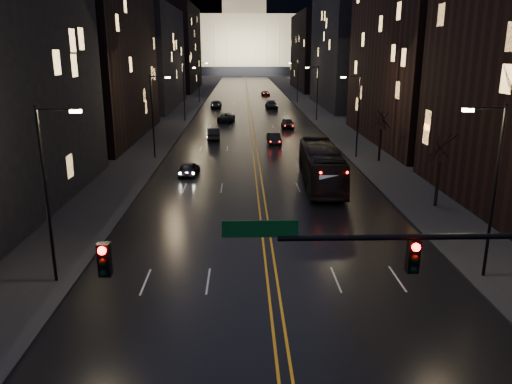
{
  "coord_description": "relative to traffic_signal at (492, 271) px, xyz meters",
  "views": [
    {
      "loc": [
        -1.49,
        -13.42,
        11.42
      ],
      "look_at": [
        -0.77,
        12.25,
        4.11
      ],
      "focal_mm": 35.0,
      "sensor_mm": 36.0,
      "label": 1
    }
  ],
  "objects": [
    {
      "name": "road",
      "position": [
        -5.91,
        130.0,
        -5.09
      ],
      "size": [
        20.0,
        320.0,
        0.02
      ],
      "primitive_type": "cube",
      "color": "black",
      "rests_on": "ground"
    },
    {
      "name": "sidewalk_left",
      "position": [
        -19.91,
        130.0,
        -5.02
      ],
      "size": [
        8.0,
        320.0,
        0.16
      ],
      "primitive_type": "cube",
      "color": "black",
      "rests_on": "ground"
    },
    {
      "name": "sidewalk_right",
      "position": [
        8.09,
        130.0,
        -5.02
      ],
      "size": [
        8.0,
        320.0,
        0.16
      ],
      "primitive_type": "cube",
      "color": "black",
      "rests_on": "ground"
    },
    {
      "name": "center_line",
      "position": [
        -5.91,
        130.0,
        -5.08
      ],
      "size": [
        0.62,
        320.0,
        0.01
      ],
      "primitive_type": "cube",
      "color": "orange",
      "rests_on": "road"
    },
    {
      "name": "building_left_mid",
      "position": [
        -26.91,
        54.0,
        8.9
      ],
      "size": [
        12.0,
        30.0,
        28.0
      ],
      "primitive_type": "cube",
      "color": "black",
      "rests_on": "ground"
    },
    {
      "name": "building_left_far",
      "position": [
        -26.91,
        92.0,
        4.9
      ],
      "size": [
        12.0,
        34.0,
        20.0
      ],
      "primitive_type": "cube",
      "color": "black",
      "rests_on": "ground"
    },
    {
      "name": "building_left_dist",
      "position": [
        -26.91,
        140.0,
        6.9
      ],
      "size": [
        12.0,
        40.0,
        24.0
      ],
      "primitive_type": "cube",
      "color": "black",
      "rests_on": "ground"
    },
    {
      "name": "building_right_mid",
      "position": [
        15.09,
        92.0,
        7.9
      ],
      "size": [
        12.0,
        34.0,
        26.0
      ],
      "primitive_type": "cube",
      "color": "black",
      "rests_on": "ground"
    },
    {
      "name": "building_right_dist",
      "position": [
        15.09,
        140.0,
        5.9
      ],
      "size": [
        12.0,
        40.0,
        22.0
      ],
      "primitive_type": "cube",
      "color": "black",
      "rests_on": "ground"
    },
    {
      "name": "capitol",
      "position": [
        -5.91,
        250.0,
        12.05
      ],
      "size": [
        90.0,
        50.0,
        58.5
      ],
      "color": "black",
      "rests_on": "ground"
    },
    {
      "name": "traffic_signal",
      "position": [
        0.0,
        0.0,
        0.0
      ],
      "size": [
        17.29,
        0.45,
        7.0
      ],
      "color": "black",
      "rests_on": "ground"
    },
    {
      "name": "streetlamp_right_near",
      "position": [
        4.91,
        10.0,
        -0.02
      ],
      "size": [
        2.13,
        0.25,
        9.0
      ],
      "color": "black",
      "rests_on": "ground"
    },
    {
      "name": "streetlamp_left_near",
      "position": [
        -16.72,
        10.0,
        -0.02
      ],
      "size": [
        2.13,
        0.25,
        9.0
      ],
      "color": "black",
      "rests_on": "ground"
    },
    {
      "name": "streetlamp_right_mid",
      "position": [
        4.91,
        40.0,
        -0.02
      ],
      "size": [
        2.13,
        0.25,
        9.0
      ],
      "color": "black",
      "rests_on": "ground"
    },
    {
      "name": "streetlamp_left_mid",
      "position": [
        -16.72,
        40.0,
        -0.02
      ],
      "size": [
        2.13,
        0.25,
        9.0
      ],
      "color": "black",
      "rests_on": "ground"
    },
    {
      "name": "streetlamp_right_far",
      "position": [
        4.91,
        70.0,
        -0.02
      ],
      "size": [
        2.13,
        0.25,
        9.0
      ],
      "color": "black",
      "rests_on": "ground"
    },
    {
      "name": "streetlamp_left_far",
      "position": [
        -16.72,
        70.0,
        -0.02
      ],
      "size": [
        2.13,
        0.25,
        9.0
      ],
      "color": "black",
      "rests_on": "ground"
    },
    {
      "name": "streetlamp_right_dist",
      "position": [
        4.91,
        100.0,
        -0.02
      ],
      "size": [
        2.13,
        0.25,
        9.0
      ],
      "color": "black",
      "rests_on": "ground"
    },
    {
      "name": "streetlamp_left_dist",
      "position": [
        -16.72,
        100.0,
        -0.02
      ],
      "size": [
        2.13,
        0.25,
        9.0
      ],
      "color": "black",
      "rests_on": "ground"
    },
    {
      "name": "tree_right_mid",
      "position": [
        7.09,
        22.0,
        -0.58
      ],
      "size": [
        2.4,
        2.4,
        6.65
      ],
      "color": "black",
      "rests_on": "ground"
    },
    {
      "name": "tree_right_far",
      "position": [
        7.09,
        38.0,
        -0.58
      ],
      "size": [
        2.4,
        2.4,
        6.65
      ],
      "color": "black",
      "rests_on": "ground"
    },
    {
      "name": "bus",
      "position": [
        -0.53,
        28.73,
        -3.36
      ],
      "size": [
        3.44,
        12.63,
        3.49
      ],
      "primitive_type": "imported",
      "rotation": [
        0.0,
        0.0,
        -0.04
      ],
      "color": "black",
      "rests_on": "ground"
    },
    {
      "name": "oncoming_car_a",
      "position": [
        -12.46,
        32.69,
        -4.43
      ],
      "size": [
        2.02,
        4.09,
        1.34
      ],
      "primitive_type": "imported",
      "rotation": [
        0.0,
        0.0,
        3.03
      ],
      "color": "black",
      "rests_on": "ground"
    },
    {
      "name": "oncoming_car_b",
      "position": [
        -11.23,
        52.49,
        -4.33
      ],
      "size": [
        2.0,
        4.83,
        1.56
      ],
      "primitive_type": "imported",
      "rotation": [
        0.0,
        0.0,
        3.22
      ],
      "color": "black",
      "rests_on": "ground"
    },
    {
      "name": "oncoming_car_c",
      "position": [
        -9.99,
        69.63,
        -4.36
      ],
      "size": [
        3.01,
        5.59,
        1.49
      ],
      "primitive_type": "imported",
      "rotation": [
        0.0,
        0.0,
        3.04
      ],
      "color": "black",
      "rests_on": "ground"
    },
    {
      "name": "oncoming_car_d",
      "position": [
        -12.74,
        90.76,
        -4.32
      ],
      "size": [
        2.2,
        5.38,
        1.56
      ],
      "primitive_type": "imported",
      "rotation": [
        0.0,
        0.0,
        3.14
      ],
      "color": "black",
      "rests_on": "ground"
    },
    {
      "name": "receding_car_a",
      "position": [
        -3.41,
        48.55,
        -4.39
      ],
      "size": [
        1.71,
        4.41,
        1.43
      ],
      "primitive_type": "imported",
      "rotation": [
        0.0,
        0.0,
        0.05
      ],
      "color": "black",
      "rests_on": "ground"
    },
    {
      "name": "receding_car_b",
      "position": [
        -0.51,
        61.65,
        -4.32
      ],
      "size": [
        1.94,
        4.62,
        1.56
      ],
      "primitive_type": "imported",
      "rotation": [
        0.0,
        0.0,
        -0.02
      ],
      "color": "black",
      "rests_on": "ground"
    },
    {
      "name": "receding_car_c",
      "position": [
        -1.44,
        87.98,
        -4.31
      ],
      "size": [
        2.54,
        5.62,
        1.6
      ],
      "primitive_type": "imported",
      "rotation": [
        0.0,
        0.0,
        0.06
      ],
      "color": "black",
      "rests_on": "ground"
    },
    {
      "name": "receding_car_d",
      "position": [
        -1.21,
        119.07,
        -4.48
      ],
      "size": [
        2.25,
        4.56,
        1.25
      ],
      "primitive_type": "imported",
      "rotation": [
        0.0,
        0.0,
        0.04
      ],
      "color": "black",
      "rests_on": "ground"
    }
  ]
}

